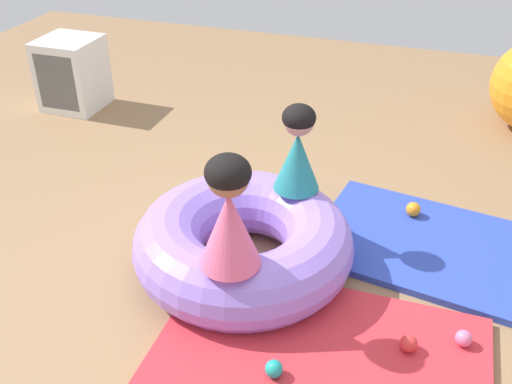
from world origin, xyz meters
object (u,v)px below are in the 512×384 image
at_px(inflatable_cushion, 243,243).
at_px(play_ball_red, 409,344).
at_px(play_ball_orange, 413,209).
at_px(child_in_teal, 298,149).
at_px(child_in_pink, 228,213).
at_px(play_ball_teal, 274,369).
at_px(play_ball_pink, 464,338).
at_px(storage_cube, 71,75).

distance_m(inflatable_cushion, play_ball_red, 0.94).
bearing_deg(play_ball_red, play_ball_orange, 94.95).
distance_m(child_in_teal, play_ball_red, 1.08).
xyz_separation_m(child_in_pink, play_ball_teal, (0.29, -0.28, -0.53)).
xyz_separation_m(inflatable_cushion, child_in_pink, (0.07, -0.37, 0.43)).
bearing_deg(child_in_teal, inflatable_cushion, -32.90).
distance_m(play_ball_pink, play_ball_teal, 0.85).
bearing_deg(play_ball_teal, play_ball_red, 31.92).
bearing_deg(child_in_teal, play_ball_teal, 6.68).
bearing_deg(child_in_pink, play_ball_pink, -23.66).
bearing_deg(storage_cube, play_ball_teal, -42.26).
xyz_separation_m(play_ball_pink, play_ball_teal, (-0.73, -0.43, 0.00)).
bearing_deg(storage_cube, child_in_pink, -42.10).
bearing_deg(inflatable_cushion, play_ball_teal, -60.52).
distance_m(child_in_teal, storage_cube, 2.50).
height_order(play_ball_teal, storage_cube, storage_cube).
bearing_deg(play_ball_red, child_in_teal, 136.76).
xyz_separation_m(child_in_teal, play_ball_teal, (0.18, -0.97, -0.50)).
bearing_deg(play_ball_orange, play_ball_pink, -71.61).
relative_size(child_in_teal, play_ball_teal, 6.25).
xyz_separation_m(child_in_pink, play_ball_red, (0.80, 0.04, -0.53)).
relative_size(play_ball_orange, storage_cube, 0.15).
bearing_deg(child_in_pink, child_in_teal, 49.09).
xyz_separation_m(play_ball_orange, play_ball_red, (0.09, -1.06, -0.00)).
xyz_separation_m(child_in_pink, storage_cube, (-2.07, 1.87, -0.33)).
bearing_deg(play_ball_orange, play_ball_red, -85.05).
distance_m(inflatable_cushion, play_ball_orange, 1.08).
xyz_separation_m(play_ball_pink, play_ball_orange, (-0.32, 0.95, 0.01)).
xyz_separation_m(child_in_teal, play_ball_pink, (0.92, -0.54, -0.50)).
distance_m(inflatable_cushion, child_in_teal, 0.55).
height_order(play_ball_orange, storage_cube, storage_cube).
distance_m(inflatable_cushion, child_in_pink, 0.57).
distance_m(child_in_pink, play_ball_red, 0.96).
bearing_deg(inflatable_cushion, play_ball_orange, 43.05).
height_order(child_in_teal, play_ball_orange, child_in_teal).
height_order(child_in_teal, storage_cube, child_in_teal).
height_order(play_ball_pink, play_ball_red, play_ball_red).
bearing_deg(child_in_pink, play_ball_orange, 25.09).
bearing_deg(inflatable_cushion, child_in_teal, 61.15).
bearing_deg(play_ball_pink, inflatable_cushion, 168.83).
bearing_deg(play_ball_teal, play_ball_orange, 73.07).
bearing_deg(play_ball_orange, child_in_teal, -146.14).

